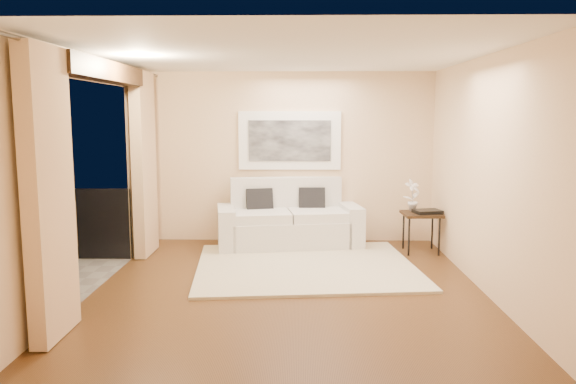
{
  "coord_description": "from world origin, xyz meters",
  "views": [
    {
      "loc": [
        0.12,
        -6.45,
        2.03
      ],
      "look_at": [
        -0.02,
        0.62,
        1.05
      ],
      "focal_mm": 35.0,
      "sensor_mm": 36.0,
      "label": 1
    }
  ],
  "objects_px": {
    "side_table": "(421,217)",
    "orchid": "(412,195)",
    "balcony_chair_far": "(51,236)",
    "sofa": "(288,222)",
    "balcony_chair_near": "(56,237)"
  },
  "relations": [
    {
      "from": "side_table",
      "to": "orchid",
      "type": "relative_size",
      "value": 1.24
    },
    {
      "from": "side_table",
      "to": "balcony_chair_far",
      "type": "relative_size",
      "value": 0.63
    },
    {
      "from": "sofa",
      "to": "balcony_chair_far",
      "type": "bearing_deg",
      "value": -156.62
    },
    {
      "from": "orchid",
      "to": "side_table",
      "type": "bearing_deg",
      "value": -54.72
    },
    {
      "from": "sofa",
      "to": "balcony_chair_near",
      "type": "relative_size",
      "value": 2.3
    },
    {
      "from": "sofa",
      "to": "orchid",
      "type": "bearing_deg",
      "value": -15.55
    },
    {
      "from": "sofa",
      "to": "balcony_chair_far",
      "type": "height_order",
      "value": "sofa"
    },
    {
      "from": "orchid",
      "to": "balcony_chair_near",
      "type": "relative_size",
      "value": 0.48
    },
    {
      "from": "side_table",
      "to": "balcony_chair_near",
      "type": "relative_size",
      "value": 0.6
    },
    {
      "from": "side_table",
      "to": "sofa",
      "type": "bearing_deg",
      "value": 169.44
    },
    {
      "from": "orchid",
      "to": "balcony_chair_near",
      "type": "xyz_separation_m",
      "value": [
        -4.59,
        -1.85,
        -0.26
      ]
    },
    {
      "from": "side_table",
      "to": "orchid",
      "type": "distance_m",
      "value": 0.35
    },
    {
      "from": "sofa",
      "to": "balcony_chair_far",
      "type": "distance_m",
      "value": 3.43
    },
    {
      "from": "sofa",
      "to": "balcony_chair_far",
      "type": "xyz_separation_m",
      "value": [
        -2.89,
        -1.84,
        0.18
      ]
    },
    {
      "from": "sofa",
      "to": "balcony_chair_far",
      "type": "relative_size",
      "value": 2.43
    }
  ]
}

